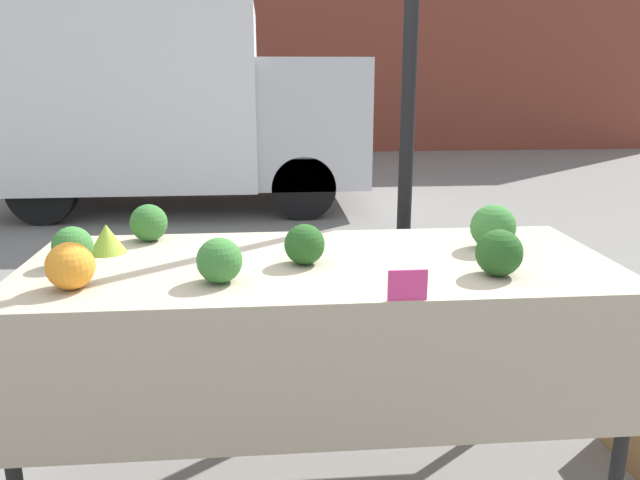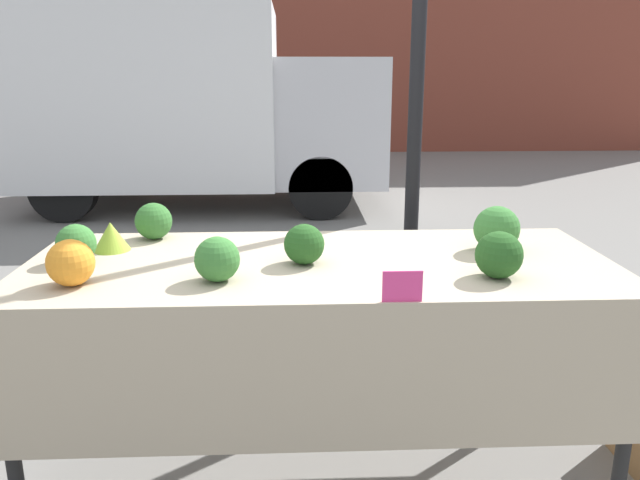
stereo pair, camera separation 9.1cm
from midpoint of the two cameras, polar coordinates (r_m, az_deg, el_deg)
ground_plane at (r=2.69m, az=1.04°, el=-19.92°), size 40.00×40.00×0.00m
tent_pole at (r=3.05m, az=9.61°, el=11.76°), size 0.07×0.07×2.75m
parked_truck at (r=7.46m, az=-11.50°, el=12.11°), size 4.07×1.97×2.21m
market_table at (r=2.27m, az=1.24°, el=-4.91°), size 2.16×0.89×0.87m
orange_cauliflower at (r=2.16m, az=-20.73°, el=-1.97°), size 0.15×0.15×0.15m
romanesco_head at (r=2.54m, az=-17.59°, el=0.31°), size 0.14×0.14×0.11m
broccoli_head_0 at (r=2.25m, az=-0.29°, el=-0.40°), size 0.15×0.15×0.15m
broccoli_head_1 at (r=2.08m, az=-8.14°, el=-1.76°), size 0.15×0.15×0.15m
broccoli_head_2 at (r=2.41m, az=-20.41°, el=-0.32°), size 0.14×0.14×0.14m
broccoli_head_3 at (r=2.66m, az=-14.03°, el=1.68°), size 0.15×0.15×0.15m
broccoli_head_4 at (r=2.51m, az=16.86°, el=0.98°), size 0.18×0.18×0.18m
broccoli_head_5 at (r=2.19m, az=17.21°, el=-1.32°), size 0.16×0.16×0.16m
price_sign at (r=1.91m, az=8.91°, el=-4.22°), size 0.12×0.01×0.10m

